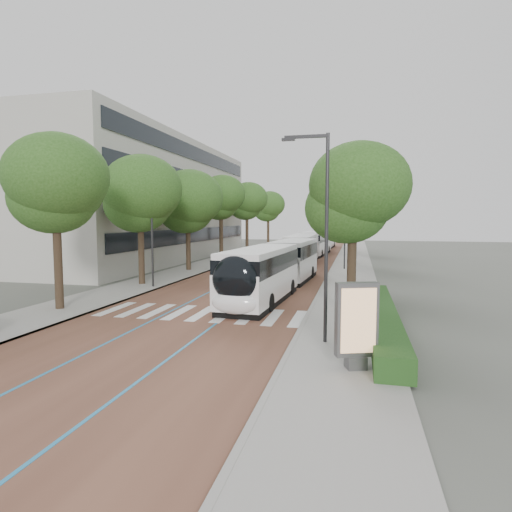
{
  "coord_description": "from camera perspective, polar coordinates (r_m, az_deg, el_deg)",
  "views": [
    {
      "loc": [
        7.94,
        -19.53,
        4.91
      ],
      "look_at": [
        1.32,
        8.42,
        2.4
      ],
      "focal_mm": 30.0,
      "sensor_mm": 36.0,
      "label": 1
    }
  ],
  "objects": [
    {
      "name": "kerb_right",
      "position": [
        59.78,
        11.04,
        0.25
      ],
      "size": [
        0.2,
        140.0,
        0.14
      ],
      "primitive_type": "cube",
      "color": "gray",
      "rests_on": "ground"
    },
    {
      "name": "kerb_left",
      "position": [
        61.25,
        0.52,
        0.45
      ],
      "size": [
        0.2,
        140.0,
        0.14
      ],
      "primitive_type": "cube",
      "color": "gray",
      "rests_on": "ground"
    },
    {
      "name": "hedge",
      "position": [
        20.06,
        16.46,
        -7.86
      ],
      "size": [
        1.2,
        14.0,
        0.8
      ],
      "primitive_type": "cube",
      "color": "#173E15",
      "rests_on": "sidewalk_right"
    },
    {
      "name": "sidewalk_right",
      "position": [
        59.73,
        12.86,
        0.21
      ],
      "size": [
        4.0,
        140.0,
        0.12
      ],
      "primitive_type": "cube",
      "color": "gray",
      "rests_on": "ground"
    },
    {
      "name": "ground",
      "position": [
        21.65,
        -8.65,
        -8.17
      ],
      "size": [
        160.0,
        160.0,
        0.0
      ],
      "primitive_type": "plane",
      "color": "#51544C",
      "rests_on": "ground"
    },
    {
      "name": "ad_panel",
      "position": [
        14.14,
        13.25,
        -8.77
      ],
      "size": [
        1.38,
        0.79,
        2.78
      ],
      "rotation": [
        0.0,
        0.0,
        0.34
      ],
      "color": "#59595B",
      "rests_on": "sidewalk_right"
    },
    {
      "name": "zebra_crossing",
      "position": [
        22.48,
        -7.21,
        -7.6
      ],
      "size": [
        10.55,
        3.6,
        0.01
      ],
      "color": "silver",
      "rests_on": "ground"
    },
    {
      "name": "road",
      "position": [
        60.26,
        5.72,
        0.31
      ],
      "size": [
        11.0,
        140.0,
        0.02
      ],
      "primitive_type": "cube",
      "color": "brown",
      "rests_on": "ground"
    },
    {
      "name": "bus_queued_0",
      "position": [
        44.91,
        6.11,
        0.77
      ],
      "size": [
        2.74,
        12.44,
        3.2
      ],
      "rotation": [
        0.0,
        0.0,
        0.02
      ],
      "color": "white",
      "rests_on": "ground"
    },
    {
      "name": "lane_line_left",
      "position": [
        60.49,
        4.21,
        0.35
      ],
      "size": [
        0.12,
        126.0,
        0.01
      ],
      "primitive_type": "cube",
      "color": "teal",
      "rests_on": "road"
    },
    {
      "name": "streetlight_far",
      "position": [
        41.56,
        11.55,
        4.77
      ],
      "size": [
        1.82,
        0.2,
        8.0
      ],
      "color": "#2B2B2D",
      "rests_on": "sidewalk_right"
    },
    {
      "name": "lamp_post_left",
      "position": [
        30.92,
        -13.71,
        3.39
      ],
      "size": [
        0.14,
        0.14,
        8.0
      ],
      "primitive_type": "cylinder",
      "color": "#2B2B2D",
      "rests_on": "sidewalk_left"
    },
    {
      "name": "trees_right",
      "position": [
        43.54,
        13.09,
        6.38
      ],
      "size": [
        6.02,
        47.23,
        9.15
      ],
      "color": "black",
      "rests_on": "ground"
    },
    {
      "name": "bus_queued_1",
      "position": [
        58.1,
        8.02,
        1.71
      ],
      "size": [
        3.18,
        12.51,
        3.2
      ],
      "rotation": [
        0.0,
        0.0,
        -0.05
      ],
      "color": "white",
      "rests_on": "ground"
    },
    {
      "name": "lead_bus",
      "position": [
        28.66,
        2.79,
        -1.59
      ],
      "size": [
        3.6,
        18.51,
        3.2
      ],
      "rotation": [
        0.0,
        0.0,
        -0.06
      ],
      "color": "black",
      "rests_on": "ground"
    },
    {
      "name": "bus_queued_2",
      "position": [
        71.02,
        9.08,
        2.28
      ],
      "size": [
        3.07,
        12.5,
        3.2
      ],
      "rotation": [
        0.0,
        0.0,
        -0.05
      ],
      "color": "white",
      "rests_on": "ground"
    },
    {
      "name": "trees_left",
      "position": [
        46.66,
        -6.05,
        7.11
      ],
      "size": [
        6.14,
        60.34,
        9.51
      ],
      "color": "black",
      "rests_on": "ground"
    },
    {
      "name": "office_building",
      "position": [
        54.91,
        -16.76,
        6.97
      ],
      "size": [
        18.11,
        40.0,
        14.0
      ],
      "color": "#A8A49B",
      "rests_on": "ground"
    },
    {
      "name": "lane_line_right",
      "position": [
        60.07,
        7.23,
        0.29
      ],
      "size": [
        0.12,
        126.0,
        0.01
      ],
      "primitive_type": "cube",
      "color": "teal",
      "rests_on": "road"
    },
    {
      "name": "streetlight_near",
      "position": [
        16.59,
        8.78,
        4.61
      ],
      "size": [
        1.82,
        0.2,
        8.0
      ],
      "color": "#2B2B2D",
      "rests_on": "sidewalk_right"
    },
    {
      "name": "sidewalk_left",
      "position": [
        61.7,
        -1.2,
        0.49
      ],
      "size": [
        4.0,
        140.0,
        0.12
      ],
      "primitive_type": "cube",
      "color": "gray",
      "rests_on": "ground"
    }
  ]
}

